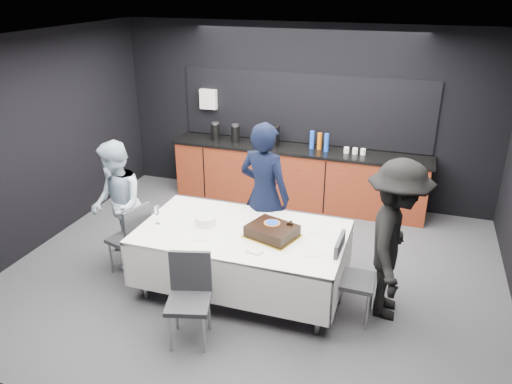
% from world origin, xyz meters
% --- Properties ---
extents(ground, '(6.00, 6.00, 0.00)m').
position_xyz_m(ground, '(0.00, 0.00, 0.00)').
color(ground, '#46464B').
rests_on(ground, ground).
extents(room_shell, '(6.04, 5.04, 2.82)m').
position_xyz_m(room_shell, '(0.00, 0.00, 1.86)').
color(room_shell, white).
rests_on(room_shell, ground).
extents(kitchenette, '(4.10, 0.64, 2.05)m').
position_xyz_m(kitchenette, '(-0.02, 2.22, 0.54)').
color(kitchenette, maroon).
rests_on(kitchenette, ground).
extents(party_table, '(2.32, 1.32, 0.78)m').
position_xyz_m(party_table, '(0.00, -0.40, 0.64)').
color(party_table, '#99999E').
rests_on(party_table, ground).
extents(cake_assembly, '(0.65, 0.58, 0.17)m').
position_xyz_m(cake_assembly, '(0.36, -0.42, 0.85)').
color(cake_assembly, gold).
rests_on(cake_assembly, party_table).
extents(plate_stack, '(0.23, 0.23, 0.10)m').
position_xyz_m(plate_stack, '(-0.45, -0.38, 0.83)').
color(plate_stack, white).
rests_on(plate_stack, party_table).
extents(loose_plate_near, '(0.18, 0.18, 0.01)m').
position_xyz_m(loose_plate_near, '(-0.37, -0.70, 0.78)').
color(loose_plate_near, white).
rests_on(loose_plate_near, party_table).
extents(loose_plate_right_a, '(0.18, 0.18, 0.01)m').
position_xyz_m(loose_plate_right_a, '(0.79, -0.15, 0.78)').
color(loose_plate_right_a, white).
rests_on(loose_plate_right_a, party_table).
extents(loose_plate_right_b, '(0.21, 0.21, 0.01)m').
position_xyz_m(loose_plate_right_b, '(0.86, -0.63, 0.78)').
color(loose_plate_right_b, white).
rests_on(loose_plate_right_b, party_table).
extents(loose_plate_far, '(0.19, 0.19, 0.01)m').
position_xyz_m(loose_plate_far, '(-0.01, -0.10, 0.78)').
color(loose_plate_far, white).
rests_on(loose_plate_far, party_table).
extents(fork_pile, '(0.19, 0.15, 0.03)m').
position_xyz_m(fork_pile, '(0.28, -0.81, 0.79)').
color(fork_pile, white).
rests_on(fork_pile, party_table).
extents(champagne_flute, '(0.06, 0.06, 0.22)m').
position_xyz_m(champagne_flute, '(-0.98, -0.54, 0.94)').
color(champagne_flute, white).
rests_on(champagne_flute, party_table).
extents(chair_left, '(0.52, 0.52, 0.92)m').
position_xyz_m(chair_left, '(-1.38, -0.48, 0.53)').
color(chair_left, '#2F2F34').
rests_on(chair_left, ground).
extents(chair_right, '(0.43, 0.43, 0.92)m').
position_xyz_m(chair_right, '(1.22, -0.49, 0.53)').
color(chair_right, '#2F2F34').
rests_on(chair_right, ground).
extents(chair_near, '(0.52, 0.52, 0.92)m').
position_xyz_m(chair_near, '(-0.22, -1.34, 0.53)').
color(chair_near, '#2F2F34').
rests_on(chair_near, ground).
extents(person_center, '(0.76, 0.59, 1.86)m').
position_xyz_m(person_center, '(0.04, 0.31, 0.93)').
color(person_center, black).
rests_on(person_center, ground).
extents(person_left, '(0.97, 1.00, 1.62)m').
position_xyz_m(person_left, '(-1.68, -0.31, 0.81)').
color(person_left, '#A6BCD0').
rests_on(person_left, ground).
extents(person_right, '(0.66, 1.14, 1.77)m').
position_xyz_m(person_right, '(1.65, -0.29, 0.88)').
color(person_right, black).
rests_on(person_right, ground).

